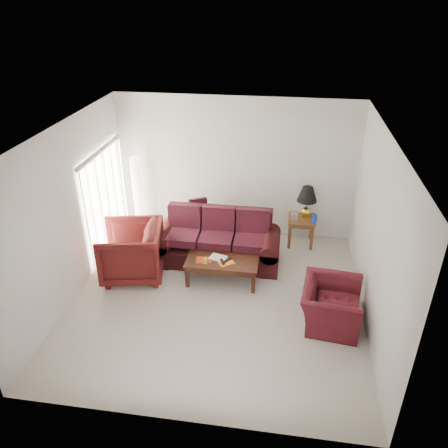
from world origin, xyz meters
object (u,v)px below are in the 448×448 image
Objects in this scene: sofa at (217,239)px; floor_lamp at (139,195)px; armchair_right at (331,305)px; armchair_left at (132,252)px; end_table at (301,231)px; coffee_table at (222,270)px.

floor_lamp is at bearing 158.50° from sofa.
armchair_right is (2.11, -1.53, -0.16)m from sofa.
floor_lamp is 1.78m from armchair_left.
armchair_right is at bearing 65.98° from armchair_left.
armchair_left is (-1.49, -0.72, 0.01)m from sofa.
end_table is 0.58× the size of armchair_right.
end_table is 2.15m from coffee_table.
sofa reaches higher than end_table.
floor_lamp reaches higher than armchair_left.
floor_lamp is at bearing 179.19° from end_table.
coffee_table is (0.21, -0.67, -0.27)m from sofa.
coffee_table is at bearing 72.34° from armchair_right.
coffee_table is at bearing -66.89° from sofa.
armchair_left reaches higher than end_table.
coffee_table is at bearing 80.39° from armchair_left.
armchair_right is at bearing -32.13° from floor_lamp.
armchair_right is 2.09m from coffee_table.
armchair_right is at bearing -45.73° from coffee_table.
sofa is 4.04× the size of end_table.
sofa is 1.66m from armchair_left.
armchair_left is at bearing -148.32° from sofa.
floor_lamp is (-1.88, 0.98, 0.37)m from sofa.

